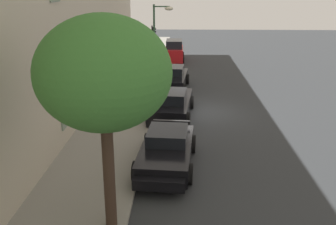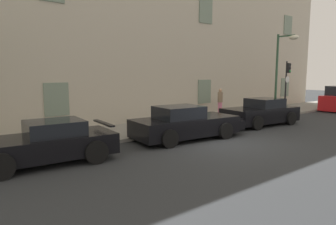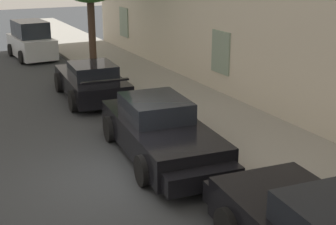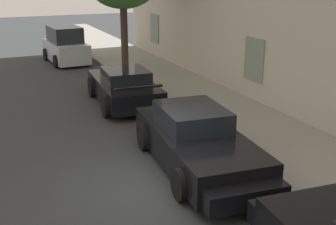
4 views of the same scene
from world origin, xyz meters
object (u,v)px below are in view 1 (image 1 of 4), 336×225
at_px(pedestrian_admiring, 122,72).
at_px(sportscar_yellow_flank, 172,104).
at_px(tree_near_kerb, 104,74).
at_px(traffic_light, 153,40).
at_px(sportscar_red_lead, 166,152).
at_px(hatchback_distant, 174,51).
at_px(street_lamp, 161,26).
at_px(sportscar_white_middle, 171,80).

bearing_deg(pedestrian_admiring, sportscar_yellow_flank, -149.25).
xyz_separation_m(tree_near_kerb, pedestrian_admiring, (15.56, 1.96, -3.38)).
bearing_deg(traffic_light, sportscar_red_lead, -174.39).
height_order(hatchback_distant, street_lamp, street_lamp).
bearing_deg(pedestrian_admiring, tree_near_kerb, -172.83).
distance_m(sportscar_yellow_flank, hatchback_distant, 15.18).
xyz_separation_m(street_lamp, pedestrian_admiring, (-3.08, 2.36, -2.65)).
distance_m(sportscar_red_lead, sportscar_white_middle, 11.21).
bearing_deg(hatchback_distant, sportscar_red_lead, -179.72).
relative_size(sportscar_yellow_flank, street_lamp, 1.02).
relative_size(tree_near_kerb, traffic_light, 1.67).
distance_m(sportscar_white_middle, hatchback_distant, 10.00).
distance_m(traffic_light, pedestrian_admiring, 5.18).
relative_size(sportscar_red_lead, tree_near_kerb, 0.82).
xyz_separation_m(sportscar_yellow_flank, street_lamp, (8.77, 1.03, 3.04)).
height_order(hatchback_distant, traffic_light, traffic_light).
xyz_separation_m(sportscar_white_middle, traffic_light, (5.17, 1.49, 1.84)).
distance_m(sportscar_yellow_flank, traffic_light, 10.65).
xyz_separation_m(hatchback_distant, street_lamp, (-6.41, 0.86, 2.84)).
height_order(sportscar_white_middle, pedestrian_admiring, pedestrian_admiring).
xyz_separation_m(sportscar_red_lead, hatchback_distant, (21.20, 0.10, 0.22)).
relative_size(sportscar_white_middle, traffic_light, 1.41).
distance_m(hatchback_distant, pedestrian_admiring, 10.02).
xyz_separation_m(hatchback_distant, pedestrian_admiring, (-9.49, 3.22, 0.19)).
height_order(sportscar_white_middle, hatchback_distant, hatchback_distant).
bearing_deg(street_lamp, pedestrian_admiring, 142.57).
xyz_separation_m(sportscar_yellow_flank, sportscar_white_middle, (5.18, 0.18, 0.00)).
xyz_separation_m(hatchback_distant, tree_near_kerb, (-25.05, 1.26, 3.56)).
bearing_deg(traffic_light, sportscar_white_middle, -163.97).
bearing_deg(tree_near_kerb, sportscar_white_middle, -4.72).
xyz_separation_m(sportscar_yellow_flank, pedestrian_admiring, (5.69, 3.38, 0.38)).
bearing_deg(hatchback_distant, pedestrian_admiring, 161.26).
bearing_deg(traffic_light, pedestrian_admiring, 159.81).
bearing_deg(sportscar_red_lead, street_lamp, 3.74).
bearing_deg(sportscar_yellow_flank, street_lamp, 6.68).
xyz_separation_m(tree_near_kerb, street_lamp, (18.64, -0.40, -0.72)).
height_order(sportscar_white_middle, tree_near_kerb, tree_near_kerb).
bearing_deg(traffic_light, sportscar_yellow_flank, -170.85).
bearing_deg(hatchback_distant, sportscar_yellow_flank, -179.38).
xyz_separation_m(traffic_light, pedestrian_admiring, (-4.67, 1.72, -1.46)).
height_order(traffic_light, pedestrian_admiring, traffic_light).
bearing_deg(sportscar_white_middle, tree_near_kerb, 175.28).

